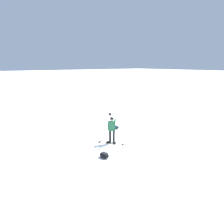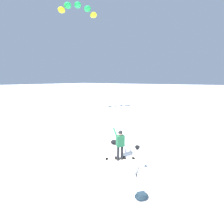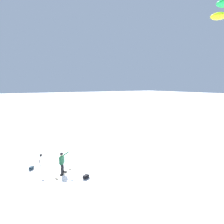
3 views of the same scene
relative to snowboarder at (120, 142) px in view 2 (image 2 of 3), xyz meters
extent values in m
plane|color=white|center=(-0.02, 0.47, -1.01)|extent=(300.00, 300.00, 0.00)
cylinder|color=black|center=(-0.09, 0.06, -0.61)|extent=(0.14, 0.14, 0.81)
cylinder|color=black|center=(0.08, -0.07, -0.61)|extent=(0.14, 0.14, 0.81)
cube|color=#1E5938|center=(-0.01, -0.01, 0.08)|extent=(0.48, 0.44, 0.57)
sphere|color=tan|center=(-0.01, -0.01, 0.51)|extent=(0.22, 0.22, 0.22)
sphere|color=black|center=(-0.01, -0.01, 0.54)|extent=(0.23, 0.23, 0.23)
cylinder|color=#1E5938|center=(-0.01, 0.30, 0.48)|extent=(0.38, 0.47, 0.40)
cylinder|color=#1E5938|center=(0.14, -0.14, 0.08)|extent=(0.09, 0.09, 0.57)
cube|color=beige|center=(0.09, 0.03, -1.00)|extent=(1.14, 1.42, 0.02)
cylinder|color=beige|center=(-0.38, 0.67, -1.00)|extent=(0.26, 0.26, 0.02)
cylinder|color=beige|center=(0.55, -0.60, -1.00)|extent=(0.26, 0.26, 0.02)
cube|color=black|center=(-0.04, 0.21, -0.95)|extent=(0.24, 0.23, 0.08)
cube|color=black|center=(0.22, -0.14, -0.95)|extent=(0.24, 0.23, 0.08)
ellipsoid|color=yellow|center=(7.50, 7.89, 10.10)|extent=(1.18, 1.26, 0.44)
ellipsoid|color=green|center=(6.99, 8.26, 10.61)|extent=(1.18, 1.26, 0.44)
ellipsoid|color=green|center=(6.16, 8.86, 10.80)|extent=(1.18, 1.26, 0.44)
ellipsoid|color=green|center=(5.34, 9.45, 10.61)|extent=(1.18, 1.26, 0.44)
ellipsoid|color=yellow|center=(4.82, 9.82, 10.10)|extent=(1.18, 1.26, 0.44)
ellipsoid|color=#192833|center=(-1.83, -1.96, -0.89)|extent=(0.60, 0.59, 0.24)
cube|color=#263A47|center=(-1.83, -1.96, -0.81)|extent=(0.36, 0.36, 0.08)
cylinder|color=#262628|center=(-0.81, -1.13, -0.34)|extent=(0.05, 0.39, 1.34)
cylinder|color=#262628|center=(-0.99, -1.38, -0.34)|extent=(0.37, 0.17, 1.34)
cylinder|color=#262628|center=(-0.67, -1.40, -0.34)|extent=(0.35, 0.21, 1.34)
cube|color=black|center=(-0.82, -1.31, 0.35)|extent=(0.10, 0.10, 0.06)
cube|color=black|center=(-0.82, -1.31, 0.43)|extent=(0.12, 0.16, 0.10)
ellipsoid|color=black|center=(1.45, 1.27, -0.88)|extent=(0.50, 0.64, 0.27)
cube|color=black|center=(1.45, 1.27, -0.78)|extent=(0.30, 0.38, 0.08)
camera|label=1|loc=(6.61, 8.75, 3.66)|focal=30.93mm
camera|label=2|loc=(-6.03, -3.47, 3.17)|focal=23.00mm
camera|label=3|loc=(11.27, -2.33, 5.43)|focal=25.52mm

